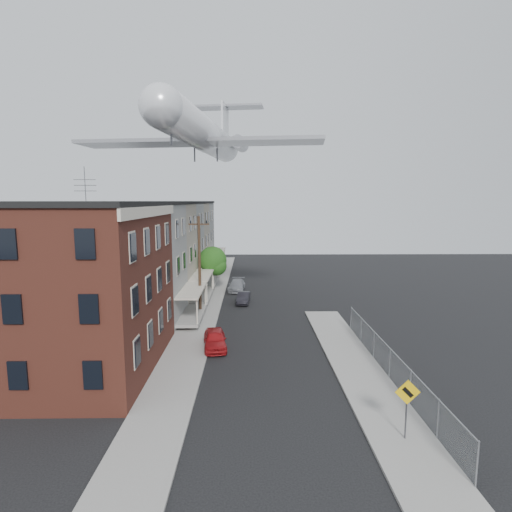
{
  "coord_description": "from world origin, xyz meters",
  "views": [
    {
      "loc": [
        -1.08,
        -16.95,
        10.31
      ],
      "look_at": [
        -0.73,
        8.25,
        6.83
      ],
      "focal_mm": 28.0,
      "sensor_mm": 36.0,
      "label": 1
    }
  ],
  "objects_px": {
    "street_tree": "(214,262)",
    "car_near": "(215,339)",
    "car_mid": "(243,298)",
    "utility_pole": "(200,265)",
    "warning_sign": "(407,400)",
    "airplane": "(205,135)",
    "car_far": "(237,285)"
  },
  "relations": [
    {
      "from": "airplane",
      "to": "car_near",
      "type": "bearing_deg",
      "value": -81.1
    },
    {
      "from": "car_mid",
      "to": "car_far",
      "type": "relative_size",
      "value": 0.78
    },
    {
      "from": "warning_sign",
      "to": "car_far",
      "type": "distance_m",
      "value": 30.61
    },
    {
      "from": "warning_sign",
      "to": "car_mid",
      "type": "bearing_deg",
      "value": 107.37
    },
    {
      "from": "car_far",
      "to": "car_mid",
      "type": "bearing_deg",
      "value": -77.31
    },
    {
      "from": "warning_sign",
      "to": "airplane",
      "type": "distance_m",
      "value": 27.93
    },
    {
      "from": "car_near",
      "to": "car_mid",
      "type": "distance_m",
      "value": 12.67
    },
    {
      "from": "warning_sign",
      "to": "car_near",
      "type": "relative_size",
      "value": 0.73
    },
    {
      "from": "street_tree",
      "to": "car_far",
      "type": "bearing_deg",
      "value": 10.77
    },
    {
      "from": "warning_sign",
      "to": "car_near",
      "type": "height_order",
      "value": "warning_sign"
    },
    {
      "from": "utility_pole",
      "to": "car_far",
      "type": "bearing_deg",
      "value": 74.37
    },
    {
      "from": "utility_pole",
      "to": "car_mid",
      "type": "height_order",
      "value": "utility_pole"
    },
    {
      "from": "utility_pole",
      "to": "warning_sign",
      "type": "bearing_deg",
      "value": -59.52
    },
    {
      "from": "utility_pole",
      "to": "car_mid",
      "type": "relative_size",
      "value": 2.66
    },
    {
      "from": "utility_pole",
      "to": "car_far",
      "type": "distance_m",
      "value": 11.55
    },
    {
      "from": "car_mid",
      "to": "car_far",
      "type": "xyz_separation_m",
      "value": [
        -0.89,
        5.79,
        0.07
      ]
    },
    {
      "from": "utility_pole",
      "to": "street_tree",
      "type": "relative_size",
      "value": 1.73
    },
    {
      "from": "utility_pole",
      "to": "car_far",
      "type": "relative_size",
      "value": 2.09
    },
    {
      "from": "car_mid",
      "to": "airplane",
      "type": "height_order",
      "value": "airplane"
    },
    {
      "from": "warning_sign",
      "to": "car_far",
      "type": "xyz_separation_m",
      "value": [
        -8.29,
        29.44,
        -1.26
      ]
    },
    {
      "from": "warning_sign",
      "to": "street_tree",
      "type": "xyz_separation_m",
      "value": [
        -10.87,
        28.95,
        1.57
      ]
    },
    {
      "from": "car_near",
      "to": "airplane",
      "type": "xyz_separation_m",
      "value": [
        -1.61,
        10.26,
        15.59
      ]
    },
    {
      "from": "street_tree",
      "to": "airplane",
      "type": "relative_size",
      "value": 0.21
    },
    {
      "from": "street_tree",
      "to": "car_near",
      "type": "relative_size",
      "value": 1.35
    },
    {
      "from": "warning_sign",
      "to": "street_tree",
      "type": "bearing_deg",
      "value": 110.58
    },
    {
      "from": "car_near",
      "to": "car_far",
      "type": "xyz_separation_m",
      "value": [
        0.91,
        18.33,
        -0.03
      ]
    },
    {
      "from": "car_mid",
      "to": "airplane",
      "type": "distance_m",
      "value": 16.22
    },
    {
      "from": "utility_pole",
      "to": "airplane",
      "type": "xyz_separation_m",
      "value": [
        0.39,
        2.34,
        11.58
      ]
    },
    {
      "from": "warning_sign",
      "to": "car_mid",
      "type": "distance_m",
      "value": 24.82
    },
    {
      "from": "warning_sign",
      "to": "car_near",
      "type": "bearing_deg",
      "value": 129.63
    },
    {
      "from": "street_tree",
      "to": "car_mid",
      "type": "xyz_separation_m",
      "value": [
        3.47,
        -5.29,
        -2.89
      ]
    },
    {
      "from": "utility_pole",
      "to": "airplane",
      "type": "bearing_deg",
      "value": 80.5
    }
  ]
}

